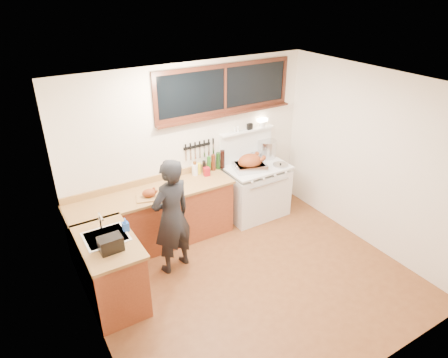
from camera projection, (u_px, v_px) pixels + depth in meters
ground_plane at (253, 281)px, 5.38m from camera, size 4.00×3.50×0.02m
room_shell at (258, 170)px, 4.63m from camera, size 4.10×3.60×2.65m
counter_back at (154, 219)px, 5.91m from camera, size 2.44×0.64×1.00m
counter_left at (111, 271)px, 4.86m from camera, size 0.64×1.09×0.90m
sink_unit at (106, 241)px, 4.75m from camera, size 0.50×0.45×0.37m
vintage_stove at (255, 189)px, 6.70m from camera, size 1.02×0.74×1.57m
back_window at (225, 94)px, 6.03m from camera, size 2.32×0.13×0.77m
left_doorway at (109, 300)px, 3.54m from camera, size 0.02×1.04×2.17m
knife_strip at (198, 147)px, 6.16m from camera, size 0.52×0.03×0.28m
man at (172, 217)px, 5.26m from camera, size 0.68×0.53×1.65m
soap_bottle at (125, 225)px, 4.80m from camera, size 0.08×0.08×0.17m
toaster at (111, 244)px, 4.45m from camera, size 0.26×0.19×0.18m
cutting_board at (150, 194)px, 5.54m from camera, size 0.42×0.36×0.13m
roast_turkey at (250, 163)px, 6.33m from camera, size 0.56×0.48×0.26m
stockpot at (267, 149)px, 6.76m from camera, size 0.42×0.42×0.30m
saucepan at (256, 156)px, 6.70m from camera, size 0.18×0.27×0.11m
pot_lid at (280, 165)px, 6.51m from camera, size 0.28×0.28×0.04m
coffee_tin at (207, 172)px, 6.15m from camera, size 0.10×0.08×0.14m
pitcher at (195, 169)px, 6.17m from camera, size 0.12×0.12×0.18m
bottle_cluster at (212, 163)px, 6.29m from camera, size 0.56×0.07×0.30m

